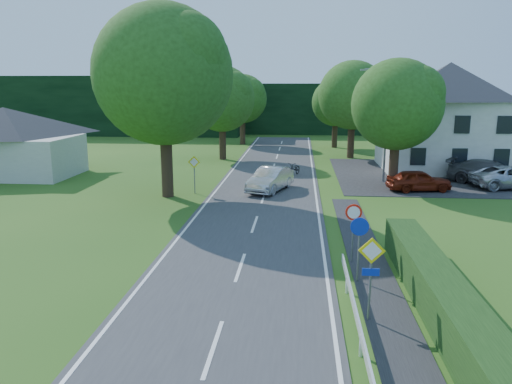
# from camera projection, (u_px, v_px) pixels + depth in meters

# --- Properties ---
(road) EXTENTS (7.00, 80.00, 0.04)m
(road) POSITION_uv_depth(u_px,v_px,m) (258.00, 214.00, 26.84)
(road) COLOR #373739
(road) RESTS_ON ground
(parking_pad) EXTENTS (14.00, 16.00, 0.04)m
(parking_pad) POSITION_uv_depth(u_px,v_px,m) (427.00, 175.00, 38.46)
(parking_pad) COLOR black
(parking_pad) RESTS_ON ground
(line_edge_left) EXTENTS (0.12, 80.00, 0.01)m
(line_edge_left) POSITION_uv_depth(u_px,v_px,m) (198.00, 213.00, 27.11)
(line_edge_left) COLOR white
(line_edge_left) RESTS_ON road
(line_edge_right) EXTENTS (0.12, 80.00, 0.01)m
(line_edge_right) POSITION_uv_depth(u_px,v_px,m) (319.00, 215.00, 26.55)
(line_edge_right) COLOR white
(line_edge_right) RESTS_ON road
(line_centre) EXTENTS (0.12, 80.00, 0.01)m
(line_centre) POSITION_uv_depth(u_px,v_px,m) (258.00, 214.00, 26.83)
(line_centre) COLOR white
(line_centre) RESTS_ON road
(tree_main) EXTENTS (9.40, 9.40, 11.64)m
(tree_main) POSITION_uv_depth(u_px,v_px,m) (164.00, 102.00, 30.03)
(tree_main) COLOR #254815
(tree_main) RESTS_ON ground
(tree_left_far) EXTENTS (7.00, 7.00, 8.58)m
(tree_left_far) POSITION_uv_depth(u_px,v_px,m) (222.00, 113.00, 45.84)
(tree_left_far) COLOR #254815
(tree_left_far) RESTS_ON ground
(tree_right_far) EXTENTS (7.40, 7.40, 9.09)m
(tree_right_far) POSITION_uv_depth(u_px,v_px,m) (352.00, 110.00, 46.70)
(tree_right_far) COLOR #254815
(tree_right_far) RESTS_ON ground
(tree_left_back) EXTENTS (6.60, 6.60, 8.07)m
(tree_left_back) POSITION_uv_depth(u_px,v_px,m) (243.00, 110.00, 57.54)
(tree_left_back) COLOR #254815
(tree_left_back) RESTS_ON ground
(tree_right_back) EXTENTS (6.20, 6.20, 7.56)m
(tree_right_back) POSITION_uv_depth(u_px,v_px,m) (335.00, 113.00, 54.74)
(tree_right_back) COLOR #254815
(tree_right_back) RESTS_ON ground
(tree_right_mid) EXTENTS (7.00, 7.00, 8.58)m
(tree_right_mid) POSITION_uv_depth(u_px,v_px,m) (396.00, 124.00, 32.99)
(tree_right_mid) COLOR #254815
(tree_right_mid) RESTS_ON ground
(treeline_left) EXTENTS (44.00, 6.00, 8.00)m
(treeline_left) POSITION_uv_depth(u_px,v_px,m) (83.00, 106.00, 69.30)
(treeline_left) COLOR black
(treeline_left) RESTS_ON ground
(treeline_right) EXTENTS (30.00, 5.00, 7.00)m
(treeline_right) POSITION_uv_depth(u_px,v_px,m) (342.00, 109.00, 70.20)
(treeline_right) COLOR black
(treeline_right) RESTS_ON ground
(bungalow_left) EXTENTS (11.00, 6.50, 5.20)m
(bungalow_left) POSITION_uv_depth(u_px,v_px,m) (6.00, 141.00, 37.73)
(bungalow_left) COLOR #AFAFAA
(bungalow_left) RESTS_ON ground
(house_white) EXTENTS (10.60, 8.40, 8.60)m
(house_white) POSITION_uv_depth(u_px,v_px,m) (447.00, 116.00, 40.29)
(house_white) COLOR silver
(house_white) RESTS_ON ground
(streetlight) EXTENTS (2.03, 0.18, 8.00)m
(streetlight) POSITION_uv_depth(u_px,v_px,m) (384.00, 119.00, 34.94)
(streetlight) COLOR slate
(streetlight) RESTS_ON ground
(sign_priority_right) EXTENTS (0.78, 0.09, 2.59)m
(sign_priority_right) POSITION_uv_depth(u_px,v_px,m) (371.00, 264.00, 14.39)
(sign_priority_right) COLOR slate
(sign_priority_right) RESTS_ON ground
(sign_roundabout) EXTENTS (0.64, 0.08, 2.37)m
(sign_roundabout) POSITION_uv_depth(u_px,v_px,m) (359.00, 237.00, 17.34)
(sign_roundabout) COLOR slate
(sign_roundabout) RESTS_ON ground
(sign_speed_limit) EXTENTS (0.64, 0.11, 2.37)m
(sign_speed_limit) POSITION_uv_depth(u_px,v_px,m) (353.00, 219.00, 19.26)
(sign_speed_limit) COLOR slate
(sign_speed_limit) RESTS_ON ground
(sign_priority_left) EXTENTS (0.78, 0.09, 2.44)m
(sign_priority_left) POSITION_uv_depth(u_px,v_px,m) (194.00, 167.00, 31.72)
(sign_priority_left) COLOR slate
(sign_priority_left) RESTS_ON ground
(moving_car) EXTENTS (3.05, 4.95, 1.54)m
(moving_car) POSITION_uv_depth(u_px,v_px,m) (270.00, 179.00, 32.53)
(moving_car) COLOR #BBBABF
(moving_car) RESTS_ON road
(motorcycle) EXTENTS (1.37, 2.03, 1.01)m
(motorcycle) POSITION_uv_depth(u_px,v_px,m) (294.00, 169.00, 38.22)
(motorcycle) COLOR black
(motorcycle) RESTS_ON road
(parked_car_red) EXTENTS (4.32, 2.31, 1.40)m
(parked_car_red) POSITION_uv_depth(u_px,v_px,m) (419.00, 180.00, 32.55)
(parked_car_red) COLOR maroon
(parked_car_red) RESTS_ON parking_pad
(parked_car_silver_a) EXTENTS (4.29, 1.67, 1.39)m
(parked_car_silver_a) POSITION_uv_depth(u_px,v_px,m) (415.00, 161.00, 40.62)
(parked_car_silver_a) COLOR #A7A7AB
(parked_car_silver_a) RESTS_ON parking_pad
(parked_car_grey) EXTENTS (6.05, 4.84, 1.64)m
(parked_car_grey) POSITION_uv_depth(u_px,v_px,m) (490.00, 172.00, 34.85)
(parked_car_grey) COLOR #434347
(parked_car_grey) RESTS_ON parking_pad
(parked_car_silver_b) EXTENTS (5.67, 3.32, 1.48)m
(parked_car_silver_b) POSITION_uv_depth(u_px,v_px,m) (512.00, 177.00, 33.46)
(parked_car_silver_b) COLOR silver
(parked_car_silver_b) RESTS_ON parking_pad
(parasol) EXTENTS (2.66, 2.69, 1.90)m
(parasol) POSITION_uv_depth(u_px,v_px,m) (417.00, 159.00, 40.23)
(parasol) COLOR red
(parasol) RESTS_ON parking_pad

